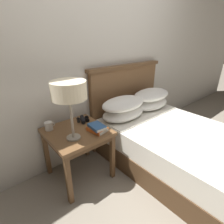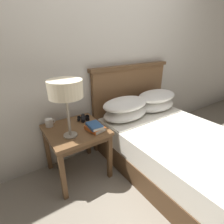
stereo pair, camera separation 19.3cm
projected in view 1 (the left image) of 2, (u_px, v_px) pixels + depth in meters
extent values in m
plane|color=gray|center=(153.00, 176.00, 1.95)|extent=(20.00, 20.00, 0.00)
cube|color=beige|center=(102.00, 49.00, 2.05)|extent=(8.00, 0.06, 2.60)
cube|color=brown|center=(77.00, 132.00, 1.76)|extent=(0.58, 0.58, 0.04)
cube|color=brown|center=(77.00, 136.00, 1.78)|extent=(0.55, 0.55, 0.05)
cube|color=brown|center=(69.00, 180.00, 1.55)|extent=(0.04, 0.04, 0.53)
cube|color=brown|center=(112.00, 157.00, 1.85)|extent=(0.04, 0.04, 0.53)
cube|color=brown|center=(47.00, 153.00, 1.90)|extent=(0.04, 0.04, 0.53)
cube|color=brown|center=(86.00, 137.00, 2.20)|extent=(0.04, 0.04, 0.53)
cube|color=#4E3520|center=(177.00, 158.00, 2.05)|extent=(1.13, 1.72, 0.24)
cube|color=silver|center=(180.00, 140.00, 1.96)|extent=(1.10, 1.69, 0.24)
cube|color=white|center=(144.00, 115.00, 2.28)|extent=(1.08, 0.28, 0.01)
cube|color=brown|center=(125.00, 105.00, 2.51)|extent=(1.18, 0.06, 1.06)
cube|color=brown|center=(127.00, 66.00, 2.29)|extent=(1.24, 0.10, 0.04)
ellipsoid|color=white|center=(124.00, 113.00, 2.17)|extent=(0.60, 0.36, 0.15)
ellipsoid|color=white|center=(150.00, 103.00, 2.49)|extent=(0.60, 0.36, 0.15)
ellipsoid|color=white|center=(123.00, 103.00, 2.12)|extent=(0.60, 0.36, 0.15)
ellipsoid|color=white|center=(151.00, 95.00, 2.44)|extent=(0.60, 0.36, 0.15)
cylinder|color=gray|center=(74.00, 137.00, 1.62)|extent=(0.13, 0.13, 0.01)
cylinder|color=gray|center=(72.00, 119.00, 1.55)|extent=(0.02, 0.02, 0.37)
cylinder|color=beige|center=(69.00, 90.00, 1.44)|extent=(0.30, 0.30, 0.15)
cube|color=silver|center=(97.00, 129.00, 1.74)|extent=(0.16, 0.20, 0.04)
cube|color=orange|center=(97.00, 127.00, 1.74)|extent=(0.17, 0.21, 0.00)
cube|color=orange|center=(93.00, 132.00, 1.70)|extent=(0.04, 0.18, 0.04)
cube|color=silver|center=(97.00, 127.00, 1.72)|extent=(0.13, 0.18, 0.03)
cube|color=#2D568E|center=(97.00, 125.00, 1.72)|extent=(0.13, 0.19, 0.00)
cube|color=#2D568E|center=(92.00, 128.00, 1.69)|extent=(0.02, 0.18, 0.03)
cylinder|color=black|center=(83.00, 121.00, 1.91)|extent=(0.08, 0.10, 0.04)
cylinder|color=black|center=(87.00, 120.00, 1.92)|extent=(0.05, 0.03, 0.05)
cylinder|color=black|center=(79.00, 121.00, 1.90)|extent=(0.04, 0.03, 0.04)
cylinder|color=black|center=(82.00, 118.00, 1.96)|extent=(0.08, 0.10, 0.04)
cylinder|color=black|center=(87.00, 118.00, 1.98)|extent=(0.05, 0.03, 0.05)
cylinder|color=black|center=(78.00, 119.00, 1.95)|extent=(0.04, 0.03, 0.04)
cube|color=black|center=(83.00, 119.00, 1.93)|extent=(0.07, 0.06, 0.01)
cylinder|color=black|center=(83.00, 119.00, 1.93)|extent=(0.02, 0.02, 0.02)
cylinder|color=silver|center=(49.00, 126.00, 1.75)|extent=(0.08, 0.08, 0.08)
torus|color=silver|center=(53.00, 124.00, 1.78)|extent=(0.05, 0.01, 0.05)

